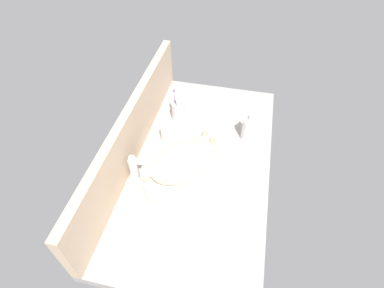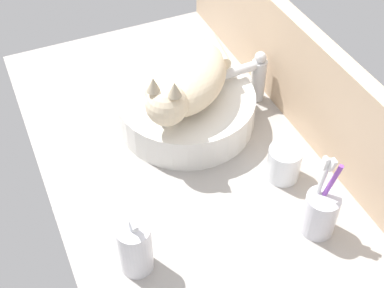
{
  "view_description": "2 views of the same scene",
  "coord_description": "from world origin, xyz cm",
  "px_view_note": "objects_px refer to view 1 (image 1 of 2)",
  "views": [
    {
      "loc": [
        -82.85,
        -15.39,
        100.22
      ],
      "look_at": [
        0.79,
        3.13,
        9.85
      ],
      "focal_mm": 28.0,
      "sensor_mm": 36.0,
      "label": 1
    },
    {
      "loc": [
        72.86,
        -31.83,
        85.4
      ],
      "look_at": [
        1.45,
        -0.24,
        7.49
      ],
      "focal_mm": 50.0,
      "sensor_mm": 36.0,
      "label": 2
    }
  ],
  "objects_px": {
    "cat": "(183,160)",
    "toothbrush_cup": "(178,111)",
    "water_glass": "(169,134)",
    "soap_dispenser": "(248,129)",
    "faucet": "(136,167)",
    "sink_basin": "(181,177)"
  },
  "relations": [
    {
      "from": "cat",
      "to": "toothbrush_cup",
      "type": "relative_size",
      "value": 1.6
    },
    {
      "from": "water_glass",
      "to": "soap_dispenser",
      "type": "bearing_deg",
      "value": -76.74
    },
    {
      "from": "faucet",
      "to": "water_glass",
      "type": "distance_m",
      "value": 0.26
    },
    {
      "from": "cat",
      "to": "faucet",
      "type": "xyz_separation_m",
      "value": [
        -0.02,
        0.19,
        -0.06
      ]
    },
    {
      "from": "toothbrush_cup",
      "to": "water_glass",
      "type": "relative_size",
      "value": 2.46
    },
    {
      "from": "cat",
      "to": "soap_dispenser",
      "type": "relative_size",
      "value": 2.08
    },
    {
      "from": "cat",
      "to": "faucet",
      "type": "height_order",
      "value": "cat"
    },
    {
      "from": "soap_dispenser",
      "to": "water_glass",
      "type": "relative_size",
      "value": 1.88
    },
    {
      "from": "sink_basin",
      "to": "cat",
      "type": "bearing_deg",
      "value": -39.34
    },
    {
      "from": "sink_basin",
      "to": "cat",
      "type": "distance_m",
      "value": 0.1
    },
    {
      "from": "faucet",
      "to": "water_glass",
      "type": "relative_size",
      "value": 1.79
    },
    {
      "from": "sink_basin",
      "to": "faucet",
      "type": "distance_m",
      "value": 0.19
    },
    {
      "from": "toothbrush_cup",
      "to": "sink_basin",
      "type": "bearing_deg",
      "value": -164.26
    },
    {
      "from": "toothbrush_cup",
      "to": "soap_dispenser",
      "type": "bearing_deg",
      "value": -100.19
    },
    {
      "from": "sink_basin",
      "to": "faucet",
      "type": "bearing_deg",
      "value": 93.21
    },
    {
      "from": "soap_dispenser",
      "to": "toothbrush_cup",
      "type": "distance_m",
      "value": 0.35
    },
    {
      "from": "toothbrush_cup",
      "to": "cat",
      "type": "bearing_deg",
      "value": -162.62
    },
    {
      "from": "cat",
      "to": "water_glass",
      "type": "distance_m",
      "value": 0.28
    },
    {
      "from": "soap_dispenser",
      "to": "cat",
      "type": "bearing_deg",
      "value": 143.62
    },
    {
      "from": "cat",
      "to": "sink_basin",
      "type": "bearing_deg",
      "value": 140.66
    },
    {
      "from": "faucet",
      "to": "toothbrush_cup",
      "type": "height_order",
      "value": "toothbrush_cup"
    },
    {
      "from": "faucet",
      "to": "soap_dispenser",
      "type": "xyz_separation_m",
      "value": [
        0.33,
        -0.42,
        -0.02
      ]
    }
  ]
}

